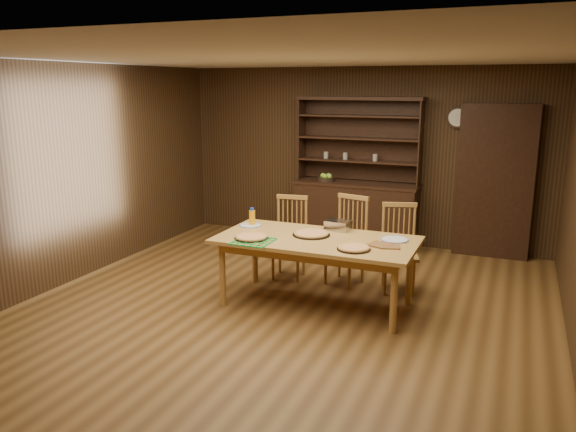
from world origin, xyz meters
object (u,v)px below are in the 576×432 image
at_px(chair_left, 290,234).
at_px(chair_center, 348,237).
at_px(dining_table, 317,245).
at_px(juice_bottle, 252,217).
at_px(china_hutch, 356,205).
at_px(chair_right, 399,245).

xyz_separation_m(chair_left, chair_center, (0.73, 0.06, 0.03)).
xyz_separation_m(dining_table, juice_bottle, (-0.88, 0.24, 0.17)).
xyz_separation_m(china_hutch, chair_center, (0.37, -1.63, -0.03)).
height_order(chair_right, juice_bottle, chair_right).
height_order(dining_table, chair_right, chair_right).
bearing_deg(juice_bottle, chair_right, 20.45).
height_order(china_hutch, juice_bottle, china_hutch).
bearing_deg(chair_left, chair_right, -4.99).
bearing_deg(chair_left, juice_bottle, -121.49).
relative_size(china_hutch, chair_center, 2.06).
distance_m(china_hutch, chair_left, 1.73).
bearing_deg(juice_bottle, dining_table, -15.21).
distance_m(chair_left, chair_center, 0.73).
xyz_separation_m(china_hutch, chair_left, (-0.36, -1.70, -0.06)).
height_order(china_hutch, dining_table, china_hutch).
xyz_separation_m(chair_center, chair_right, (0.61, -0.02, -0.02)).
bearing_deg(juice_bottle, china_hutch, 74.83).
bearing_deg(chair_right, chair_center, 161.43).
bearing_deg(dining_table, chair_left, 128.53).
bearing_deg(china_hutch, chair_right, -59.26).
xyz_separation_m(dining_table, chair_center, (0.10, 0.85, -0.12)).
bearing_deg(chair_center, chair_left, -160.67).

